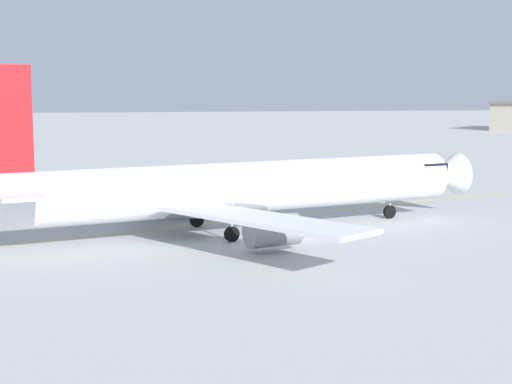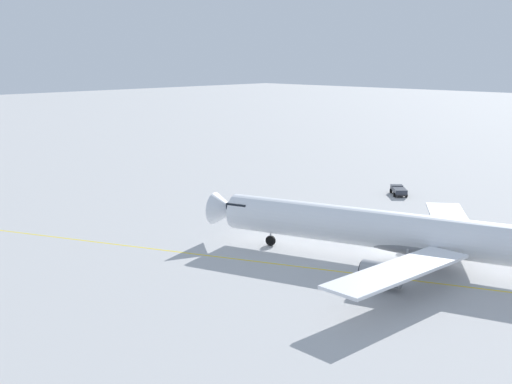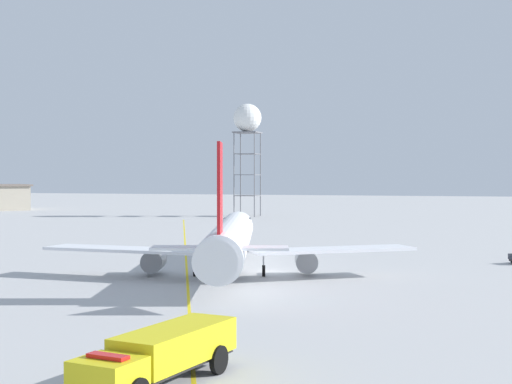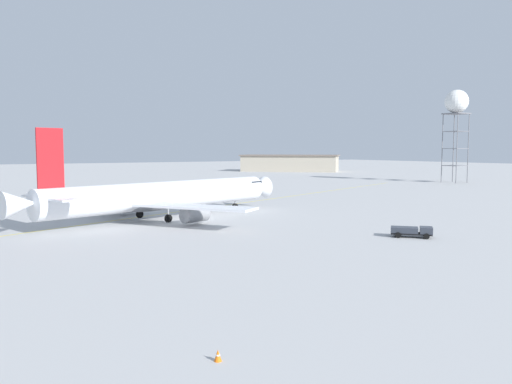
# 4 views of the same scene
# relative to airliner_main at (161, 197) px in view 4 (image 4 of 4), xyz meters

# --- Properties ---
(ground_plane) EXTENTS (600.00, 600.00, 0.00)m
(ground_plane) POSITION_rel_airliner_main_xyz_m (-3.28, 3.11, -3.18)
(ground_plane) COLOR #B2B2B2
(airliner_main) EXTENTS (42.43, 34.46, 12.24)m
(airliner_main) POSITION_rel_airliner_main_xyz_m (0.00, 0.00, 0.00)
(airliner_main) COLOR white
(airliner_main) RESTS_ON ground_plane
(baggage_truck_truck) EXTENTS (4.28, 4.42, 1.22)m
(baggage_truck_truck) POSITION_rel_airliner_main_xyz_m (-18.41, 28.59, -2.46)
(baggage_truck_truck) COLOR #232326
(baggage_truck_truck) RESTS_ON ground_plane
(radar_tower) EXTENTS (6.73, 6.73, 26.93)m
(radar_tower) POSITION_rel_airliner_main_xyz_m (-102.29, -30.14, 19.54)
(radar_tower) COLOR slate
(radar_tower) RESTS_ON ground_plane
(terminal_shed) EXTENTS (43.39, 43.11, 7.30)m
(terminal_shed) POSITION_rel_airliner_main_xyz_m (-105.85, -118.41, 0.49)
(terminal_shed) COLOR #B2A893
(terminal_shed) RESTS_ON ground_plane
(taxiway_centreline) EXTENTS (163.95, 67.71, 0.01)m
(taxiway_centreline) POSITION_rel_airliner_main_xyz_m (-2.76, -5.66, -3.18)
(taxiway_centreline) COLOR yellow
(taxiway_centreline) RESTS_ON ground_plane
(safety_cone_near) EXTENTS (0.36, 0.36, 0.55)m
(safety_cone_near) POSITION_rel_airliner_main_xyz_m (15.32, 47.10, -2.91)
(safety_cone_near) COLOR orange
(safety_cone_near) RESTS_ON ground_plane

